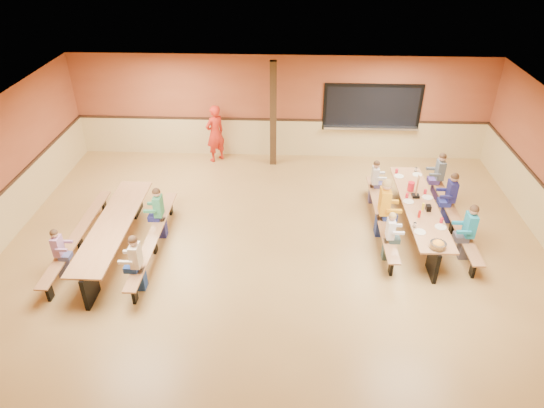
{
  "coord_description": "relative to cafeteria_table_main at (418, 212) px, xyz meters",
  "views": [
    {
      "loc": [
        0.33,
        -8.32,
        6.49
      ],
      "look_at": [
        -0.05,
        0.27,
        1.15
      ],
      "focal_mm": 32.0,
      "sensor_mm": 36.0,
      "label": 1
    }
  ],
  "objects": [
    {
      "name": "seated_adult_yellow",
      "position": [
        -0.83,
        -0.14,
        0.18
      ],
      "size": [
        0.46,
        0.38,
        1.41
      ],
      "primitive_type": null,
      "color": "orange",
      "rests_on": "ground"
    },
    {
      "name": "seated_child_char_right",
      "position": [
        0.83,
        1.55,
        0.1
      ],
      "size": [
        0.39,
        0.32,
        1.25
      ],
      "primitive_type": null,
      "color": "#4A5155",
      "rests_on": "ground"
    },
    {
      "name": "seated_child_navy_right",
      "position": [
        0.83,
        0.49,
        0.11
      ],
      "size": [
        0.4,
        0.32,
        1.27
      ],
      "primitive_type": null,
      "color": "#1A194E",
      "rests_on": "ground"
    },
    {
      "name": "seated_child_white_left",
      "position": [
        -0.83,
        -1.04,
        0.04
      ],
      "size": [
        0.33,
        0.27,
        1.14
      ],
      "primitive_type": null,
      "color": "white",
      "rests_on": "ground"
    },
    {
      "name": "seated_child_green_sec",
      "position": [
        -5.84,
        -0.43,
        0.09
      ],
      "size": [
        0.38,
        0.31,
        1.23
      ],
      "primitive_type": null,
      "color": "#348358",
      "rests_on": "ground"
    },
    {
      "name": "table_paddle",
      "position": [
        -0.03,
        0.32,
        0.35
      ],
      "size": [
        0.16,
        0.16,
        0.56
      ],
      "color": "black",
      "rests_on": "cafeteria_table_main"
    },
    {
      "name": "condiment_mustard",
      "position": [
        0.01,
        -0.23,
        0.3
      ],
      "size": [
        0.06,
        0.06,
        0.17
      ],
      "primitive_type": "cylinder",
      "color": "yellow",
      "rests_on": "cafeteria_table_main"
    },
    {
      "name": "seated_child_grey_left",
      "position": [
        -0.83,
        1.29,
        0.05
      ],
      "size": [
        0.34,
        0.28,
        1.14
      ],
      "primitive_type": null,
      "color": "silver",
      "rests_on": "ground"
    },
    {
      "name": "cafeteria_table_main",
      "position": [
        0.0,
        0.0,
        0.0
      ],
      "size": [
        1.91,
        3.7,
        0.74
      ],
      "color": "#A26A40",
      "rests_on": "ground"
    },
    {
      "name": "kitchen_pass_through",
      "position": [
        -0.65,
        3.9,
        0.96
      ],
      "size": [
        2.78,
        0.28,
        1.38
      ],
      "color": "black",
      "rests_on": "ground"
    },
    {
      "name": "napkin_dispenser",
      "position": [
        0.12,
        -0.25,
        0.28
      ],
      "size": [
        0.1,
        0.14,
        0.13
      ],
      "primitive_type": "cube",
      "color": "black",
      "rests_on": "cafeteria_table_main"
    },
    {
      "name": "room_envelope",
      "position": [
        -3.25,
        -1.06,
        0.16
      ],
      "size": [
        12.04,
        10.04,
        3.02
      ],
      "color": "#984B2C",
      "rests_on": "ground"
    },
    {
      "name": "condiment_ketchup",
      "position": [
        -0.14,
        -0.54,
        0.3
      ],
      "size": [
        0.06,
        0.06,
        0.17
      ],
      "primitive_type": "cylinder",
      "color": "#B2140F",
      "rests_on": "cafeteria_table_main"
    },
    {
      "name": "place_settings",
      "position": [
        0.0,
        0.0,
        0.27
      ],
      "size": [
        0.65,
        3.3,
        0.11
      ],
      "primitive_type": null,
      "color": "beige",
      "rests_on": "cafeteria_table_main"
    },
    {
      "name": "chip_bowl",
      "position": [
        -0.01,
        -1.62,
        0.29
      ],
      "size": [
        0.32,
        0.32,
        0.15
      ],
      "primitive_type": null,
      "color": "#FDA128",
      "rests_on": "cafeteria_table_main"
    },
    {
      "name": "seated_child_teal_right",
      "position": [
        0.83,
        -0.92,
        0.12
      ],
      "size": [
        0.4,
        0.33,
        1.28
      ],
      "primitive_type": null,
      "color": "teal",
      "rests_on": "ground"
    },
    {
      "name": "ground",
      "position": [
        -3.25,
        -1.06,
        -0.53
      ],
      "size": [
        12.0,
        12.0,
        0.0
      ],
      "primitive_type": "plane",
      "color": "olive",
      "rests_on": "ground"
    },
    {
      "name": "punch_pitcher",
      "position": [
        -0.09,
        0.61,
        0.32
      ],
      "size": [
        0.16,
        0.16,
        0.22
      ],
      "primitive_type": "cylinder",
      "color": "red",
      "rests_on": "cafeteria_table_main"
    },
    {
      "name": "seated_child_tan_sec",
      "position": [
        -5.84,
        -2.21,
        0.09
      ],
      "size": [
        0.38,
        0.31,
        1.23
      ],
      "primitive_type": null,
      "color": "beige",
      "rests_on": "ground"
    },
    {
      "name": "structural_post",
      "position": [
        -3.45,
        3.34,
        0.97
      ],
      "size": [
        0.18,
        0.18,
        3.0
      ],
      "primitive_type": "cube",
      "color": "#332111",
      "rests_on": "ground"
    },
    {
      "name": "cafeteria_table_second",
      "position": [
        -6.66,
        -1.04,
        0.0
      ],
      "size": [
        1.91,
        3.7,
        0.74
      ],
      "color": "#A26A40",
      "rests_on": "ground"
    },
    {
      "name": "standing_woman",
      "position": [
        -5.13,
        3.49,
        0.32
      ],
      "size": [
        0.72,
        0.72,
        1.69
      ],
      "primitive_type": "imported",
      "rotation": [
        0.0,
        0.0,
        3.91
      ],
      "color": "red",
      "rests_on": "ground"
    },
    {
      "name": "seated_child_purple_sec",
      "position": [
        -7.49,
        -1.91,
        0.03
      ],
      "size": [
        0.33,
        0.27,
        1.12
      ],
      "primitive_type": null,
      "color": "#966388",
      "rests_on": "ground"
    }
  ]
}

